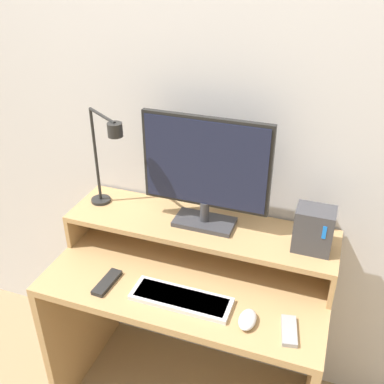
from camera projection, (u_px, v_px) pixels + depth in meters
name	position (u px, v px, depth m)	size (l,w,h in m)	color
wall_back	(215.00, 116.00, 1.71)	(6.00, 0.05, 2.50)	silver
desk	(188.00, 316.00, 1.83)	(1.07, 0.56, 0.72)	tan
monitor_shelf	(199.00, 229.00, 1.77)	(1.07, 0.28, 0.15)	tan
monitor	(205.00, 170.00, 1.64)	(0.49, 0.12, 0.44)	#38383D
desk_lamp	(106.00, 154.00, 1.71)	(0.23, 0.17, 0.42)	black
router_dock	(314.00, 229.00, 1.58)	(0.14, 0.10, 0.17)	#3D3D42
keyboard	(181.00, 299.00, 1.60)	(0.36, 0.12, 0.02)	silver
mouse	(247.00, 320.00, 1.50)	(0.06, 0.10, 0.03)	silver
remote_control	(107.00, 282.00, 1.68)	(0.05, 0.15, 0.02)	black
remote_secondary	(289.00, 331.00, 1.47)	(0.07, 0.13, 0.02)	#99999E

